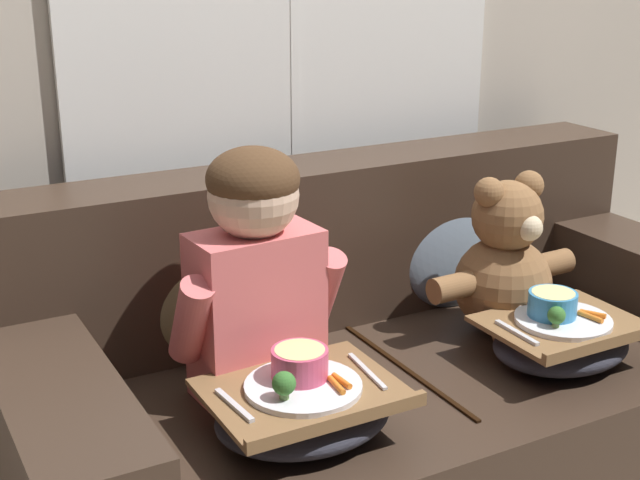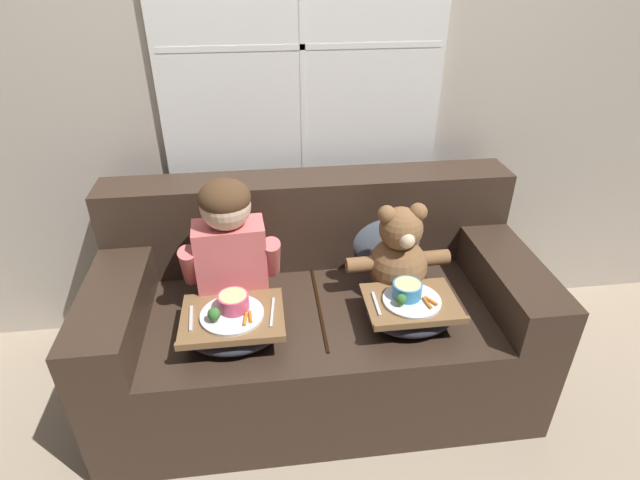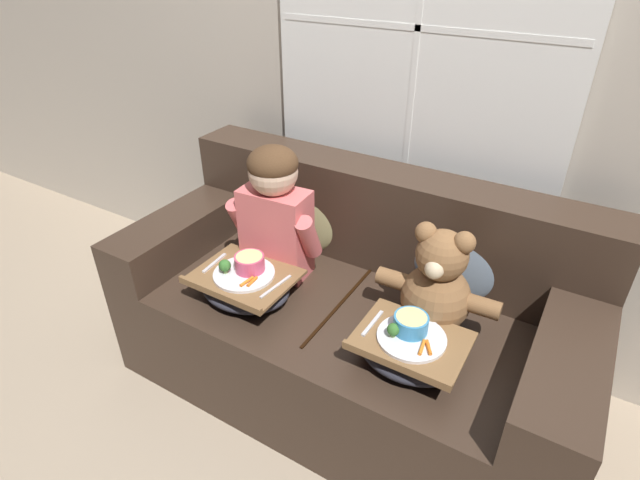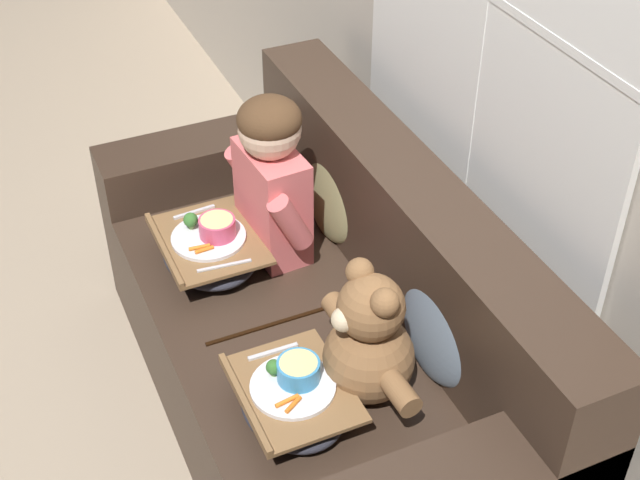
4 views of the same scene
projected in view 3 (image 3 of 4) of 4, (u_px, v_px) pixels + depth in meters
ground_plane at (343, 382)px, 2.23m from camera, size 14.00×14.00×0.00m
wall_back_with_window at (420, 55)px, 1.95m from camera, size 8.00×0.08×2.60m
couch at (351, 317)px, 2.09m from camera, size 1.82×0.88×0.90m
throw_pillow_behind_child at (306, 212)px, 2.22m from camera, size 0.37×0.18×0.39m
throw_pillow_behind_teddy at (458, 256)px, 1.92m from camera, size 0.37×0.18×0.39m
child_figure at (275, 206)px, 1.98m from camera, size 0.40×0.20×0.56m
teddy_bear at (437, 287)px, 1.75m from camera, size 0.45×0.31×0.42m
lap_tray_child at (245, 283)px, 1.95m from camera, size 0.39×0.31×0.18m
lap_tray_teddy at (410, 348)px, 1.65m from camera, size 0.36×0.29×0.18m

